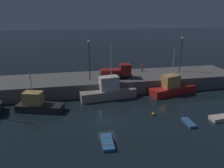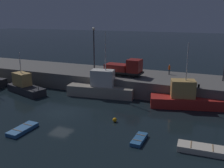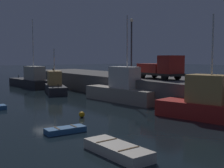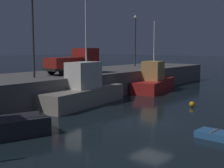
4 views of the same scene
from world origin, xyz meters
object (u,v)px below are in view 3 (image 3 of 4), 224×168
(fishing_trawler_red, at_px, (212,105))
(dinghy_red_small, at_px, (65,130))
(lamp_post_west, at_px, (131,43))
(fishing_boat_white, at_px, (31,80))
(fishing_boat_blue, at_px, (123,90))
(utility_truck, at_px, (161,68))
(bollard_west, at_px, (53,70))
(fishing_boat_orange, at_px, (55,85))
(dinghy_orange_near, at_px, (117,150))
(mooring_buoy_near, at_px, (82,114))

(fishing_trawler_red, bearing_deg, dinghy_red_small, -103.97)
(fishing_trawler_red, relative_size, lamp_post_west, 1.31)
(fishing_boat_white, bearing_deg, fishing_trawler_red, 5.13)
(fishing_boat_white, bearing_deg, dinghy_red_small, -15.16)
(fishing_boat_blue, bearing_deg, fishing_boat_white, -171.67)
(utility_truck, xyz_separation_m, bollard_west, (-23.88, -2.75, -1.00))
(fishing_trawler_red, bearing_deg, fishing_boat_white, -174.87)
(utility_truck, bearing_deg, fishing_boat_blue, -124.69)
(fishing_boat_orange, height_order, dinghy_red_small, fishing_boat_orange)
(dinghy_orange_near, bearing_deg, lamp_post_west, 140.38)
(mooring_buoy_near, xyz_separation_m, lamp_post_west, (-8.20, 11.53, 6.55))
(fishing_trawler_red, relative_size, mooring_buoy_near, 19.58)
(dinghy_orange_near, height_order, bollard_west, bollard_west)
(fishing_boat_blue, height_order, fishing_boat_white, fishing_boat_white)
(utility_truck, bearing_deg, fishing_trawler_red, -20.80)
(fishing_boat_white, height_order, dinghy_orange_near, fishing_boat_white)
(fishing_boat_white, distance_m, bollard_west, 4.22)
(dinghy_red_small, relative_size, bollard_west, 5.10)
(lamp_post_west, bearing_deg, fishing_boat_blue, -49.85)
(mooring_buoy_near, bearing_deg, fishing_boat_blue, 123.31)
(fishing_trawler_red, relative_size, dinghy_orange_near, 2.28)
(mooring_buoy_near, bearing_deg, dinghy_red_small, -40.77)
(fishing_boat_blue, xyz_separation_m, fishing_boat_white, (-21.55, -3.15, -0.08))
(mooring_buoy_near, bearing_deg, utility_truck, 104.19)
(fishing_trawler_red, xyz_separation_m, dinghy_red_small, (-2.82, -11.35, -1.00))
(fishing_boat_orange, height_order, bollard_west, fishing_boat_orange)
(fishing_boat_blue, height_order, bollard_west, fishing_boat_blue)
(dinghy_orange_near, xyz_separation_m, mooring_buoy_near, (-9.43, 3.06, -0.03))
(mooring_buoy_near, bearing_deg, bollard_west, 161.55)
(fishing_boat_white, xyz_separation_m, lamp_post_west, (18.74, 6.49, 5.62))
(utility_truck, relative_size, bollard_west, 11.82)
(fishing_boat_white, distance_m, dinghy_orange_near, 37.26)
(dinghy_orange_near, distance_m, mooring_buoy_near, 9.91)
(fishing_boat_blue, xyz_separation_m, utility_truck, (2.43, 3.51, 2.51))
(fishing_boat_white, height_order, dinghy_red_small, fishing_boat_white)
(dinghy_orange_near, relative_size, utility_truck, 0.67)
(dinghy_orange_near, distance_m, bollard_west, 38.28)
(fishing_trawler_red, relative_size, fishing_boat_blue, 0.94)
(fishing_trawler_red, height_order, bollard_west, fishing_trawler_red)
(fishing_boat_white, bearing_deg, fishing_boat_blue, 8.33)
(fishing_trawler_red, distance_m, bollard_west, 33.52)
(dinghy_red_small, bearing_deg, fishing_boat_white, 164.84)
(mooring_buoy_near, bearing_deg, fishing_trawler_red, 50.52)
(mooring_buoy_near, height_order, bollard_west, bollard_west)
(fishing_trawler_red, height_order, fishing_boat_blue, fishing_boat_blue)
(dinghy_orange_near, height_order, utility_truck, utility_truck)
(utility_truck, height_order, bollard_west, utility_truck)
(fishing_boat_orange, distance_m, dinghy_orange_near, 27.55)
(fishing_boat_orange, bearing_deg, fishing_trawler_red, 7.50)
(fishing_boat_blue, height_order, utility_truck, fishing_boat_blue)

